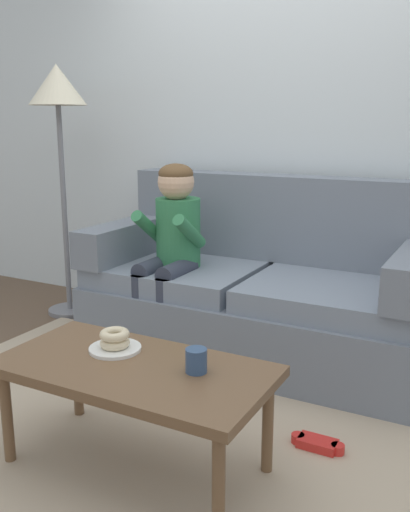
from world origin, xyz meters
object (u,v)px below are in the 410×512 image
object	(u,v)px
couch	(259,293)
toy_controller	(317,445)
coffee_table	(134,376)
donut	(115,343)
mug	(196,361)
person_child	(171,240)
floor_lamp	(58,106)

from	to	relation	value
couch	toy_controller	size ratio (longest dim) A/B	8.58
coffee_table	donut	bearing A→B (deg)	151.31
mug	toy_controller	distance (m)	0.70
donut	toy_controller	size ratio (longest dim) A/B	0.53
person_child	mug	bearing A→B (deg)	-54.70
donut	mug	distance (m)	0.39
coffee_table	toy_controller	bearing A→B (deg)	37.17
coffee_table	mug	size ratio (longest dim) A/B	11.70
person_child	floor_lamp	distance (m)	1.28
toy_controller	mug	bearing A→B (deg)	-115.03
donut	toy_controller	xyz separation A→B (m)	(0.74, 0.37, -0.44)
person_child	donut	bearing A→B (deg)	-70.90
mug	floor_lamp	bearing A→B (deg)	143.83
toy_controller	donut	bearing A→B (deg)	-136.55
mug	floor_lamp	distance (m)	2.35
person_child	mug	distance (m)	1.29
mug	floor_lamp	world-z (taller)	floor_lamp
toy_controller	floor_lamp	world-z (taller)	floor_lamp
coffee_table	donut	size ratio (longest dim) A/B	8.78
floor_lamp	donut	bearing A→B (deg)	-42.68
coffee_table	donut	distance (m)	0.18
couch	floor_lamp	bearing A→B (deg)	179.53
person_child	donut	xyz separation A→B (m)	(0.35, -1.02, -0.20)
toy_controller	floor_lamp	size ratio (longest dim) A/B	0.13
person_child	floor_lamp	bearing A→B (deg)	167.21
toy_controller	floor_lamp	bearing A→B (deg)	174.08
donut	floor_lamp	distance (m)	2.07
donut	toy_controller	distance (m)	0.94
donut	mug	xyz separation A→B (m)	(0.39, -0.02, 0.01)
person_child	floor_lamp	size ratio (longest dim) A/B	0.65
couch	donut	world-z (taller)	couch
couch	person_child	distance (m)	0.60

